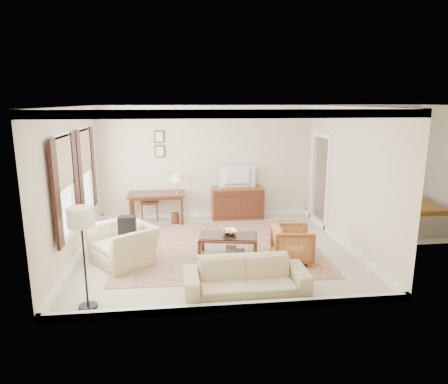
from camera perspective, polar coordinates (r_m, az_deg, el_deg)
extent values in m
cube|color=beige|center=(8.31, -1.14, -8.25)|extent=(5.50, 5.00, 0.01)
cube|color=white|center=(7.75, -1.24, 12.17)|extent=(5.50, 5.00, 0.01)
cube|color=beige|center=(10.36, -2.53, 4.29)|extent=(5.50, 0.01, 2.90)
cube|color=beige|center=(5.49, 1.35, -3.48)|extent=(5.50, 0.01, 2.90)
cube|color=beige|center=(8.12, -20.89, 1.05)|extent=(0.01, 5.00, 2.90)
cube|color=beige|center=(8.61, 17.36, 1.95)|extent=(0.01, 5.00, 2.90)
cube|color=beige|center=(10.61, 21.78, -4.47)|extent=(3.00, 2.70, 0.01)
cube|color=beige|center=(11.10, 29.24, 3.23)|extent=(0.01, 2.70, 2.90)
cube|color=maroon|center=(8.45, -0.67, -7.85)|extent=(4.16, 3.59, 0.01)
cube|color=#492214|center=(10.04, -9.62, -0.30)|extent=(1.39, 0.70, 0.05)
cylinder|color=#492214|center=(9.92, -13.18, -2.89)|extent=(0.07, 0.07, 0.71)
cylinder|color=#492214|center=(9.86, -6.02, -2.72)|extent=(0.07, 0.07, 0.71)
cylinder|color=#492214|center=(10.44, -12.86, -2.09)|extent=(0.07, 0.07, 0.71)
cylinder|color=#492214|center=(10.38, -6.07, -1.93)|extent=(0.07, 0.07, 0.71)
cube|color=brown|center=(10.37, 1.90, -1.56)|extent=(1.33, 0.51, 0.82)
imported|color=black|center=(10.17, 1.96, 3.16)|extent=(0.92, 0.53, 0.12)
cube|color=#492214|center=(7.76, 0.61, -6.42)|extent=(1.21, 0.84, 0.04)
cube|color=silver|center=(7.74, 0.61, -6.18)|extent=(1.14, 0.77, 0.01)
cube|color=silver|center=(7.85, 0.60, -8.31)|extent=(1.12, 0.74, 0.02)
cube|color=#492214|center=(7.60, -3.52, -8.60)|extent=(0.07, 0.07, 0.43)
cube|color=#492214|center=(7.55, 4.54, -8.77)|extent=(0.07, 0.07, 0.43)
cube|color=#492214|center=(8.15, -3.03, -7.09)|extent=(0.07, 0.07, 0.43)
cube|color=#492214|center=(8.10, 4.46, -7.22)|extent=(0.07, 0.07, 0.43)
imported|color=silver|center=(7.79, 0.79, -5.61)|extent=(0.42, 0.42, 0.10)
imported|color=brown|center=(7.90, 0.19, -7.96)|extent=(0.28, 0.09, 0.38)
imported|color=brown|center=(7.75, 1.32, -8.43)|extent=(0.28, 0.09, 0.38)
imported|color=brown|center=(7.74, 9.72, -7.08)|extent=(0.76, 0.80, 0.75)
imported|color=tan|center=(7.75, -14.14, -6.38)|extent=(1.25, 1.34, 0.98)
cube|color=black|center=(7.66, -13.66, -4.63)|extent=(0.39, 0.37, 0.40)
imported|color=tan|center=(6.38, 3.18, -11.33)|extent=(1.95, 0.58, 0.76)
cylinder|color=black|center=(6.48, -18.83, -15.21)|extent=(0.27, 0.27, 0.04)
cylinder|color=black|center=(6.21, -19.26, -9.96)|extent=(0.03, 0.03, 1.29)
cylinder|color=silver|center=(5.97, -19.78, -3.41)|extent=(0.38, 0.38, 0.28)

